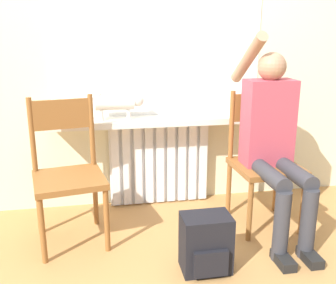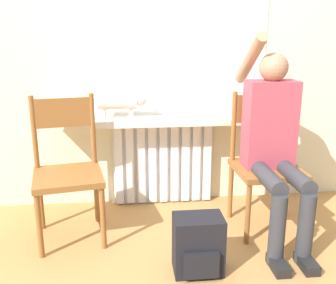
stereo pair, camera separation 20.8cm
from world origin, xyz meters
TOP-DOWN VIEW (x-y plane):
  - ground_plane at (0.00, 0.00)m, footprint 12.00×12.00m
  - wall_with_window at (0.00, 1.23)m, footprint 7.00×0.06m
  - radiator at (0.00, 1.15)m, footprint 0.82×0.08m
  - windowsill at (0.00, 1.07)m, footprint 1.73×0.25m
  - window_glass at (0.00, 1.20)m, footprint 1.66×0.01m
  - chair_left at (-0.70, 0.66)m, footprint 0.52×0.52m
  - chair_right at (0.69, 0.66)m, footprint 0.46×0.46m
  - person at (0.69, 0.53)m, footprint 0.36×1.03m
  - cat at (-0.32, 1.05)m, footprint 0.51×0.11m
  - backpack at (0.11, 0.12)m, footprint 0.29×0.23m

SIDE VIEW (x-z plane):
  - ground_plane at x=0.00m, z-range 0.00..0.00m
  - backpack at x=0.11m, z-range 0.00..0.35m
  - radiator at x=0.00m, z-range 0.00..0.70m
  - chair_left at x=-0.70m, z-range 0.01..0.99m
  - chair_right at x=0.69m, z-range 0.01..0.99m
  - person at x=0.69m, z-range 0.00..1.41m
  - windowsill at x=0.00m, z-range 0.70..0.75m
  - cat at x=-0.32m, z-range 0.77..0.98m
  - wall_with_window at x=0.00m, z-range 0.00..2.70m
  - window_glass at x=0.00m, z-range 0.75..1.97m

